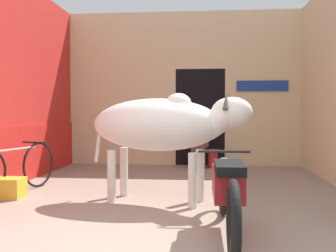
% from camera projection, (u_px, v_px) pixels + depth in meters
% --- Properties ---
extents(ground_plane, '(30.00, 30.00, 0.00)m').
position_uv_depth(ground_plane, '(151.00, 243.00, 3.60)').
color(ground_plane, gray).
extents(wall_left_shopfront, '(0.25, 5.28, 3.44)m').
position_uv_depth(wall_left_shopfront, '(10.00, 83.00, 6.40)').
color(wall_left_shopfront, red).
rests_on(wall_left_shopfront, ground_plane).
extents(wall_back_with_doorway, '(5.17, 0.93, 3.44)m').
position_uv_depth(wall_back_with_doorway, '(189.00, 99.00, 9.03)').
color(wall_back_with_doorway, beige).
rests_on(wall_back_with_doorway, ground_plane).
extents(cow, '(2.22, 1.10, 1.46)m').
position_uv_depth(cow, '(163.00, 125.00, 5.17)').
color(cow, silver).
rests_on(cow, ground_plane).
extents(motorcycle_near, '(0.58, 2.08, 0.77)m').
position_uv_depth(motorcycle_near, '(227.00, 189.00, 3.86)').
color(motorcycle_near, black).
rests_on(motorcycle_near, ground_plane).
extents(bicycle, '(0.59, 1.73, 0.73)m').
position_uv_depth(bicycle, '(15.00, 168.00, 5.76)').
color(bicycle, black).
rests_on(bicycle, ground_plane).
extents(shopkeeper_seated, '(0.44, 0.34, 1.14)m').
position_uv_depth(shopkeeper_seated, '(198.00, 140.00, 8.40)').
color(shopkeeper_seated, brown).
rests_on(shopkeeper_seated, ground_plane).
extents(plastic_stool, '(0.31, 0.31, 0.39)m').
position_uv_depth(plastic_stool, '(213.00, 158.00, 8.41)').
color(plastic_stool, red).
rests_on(plastic_stool, ground_plane).
extents(crate, '(0.44, 0.32, 0.28)m').
position_uv_depth(crate, '(7.00, 188.00, 5.47)').
color(crate, gold).
rests_on(crate, ground_plane).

